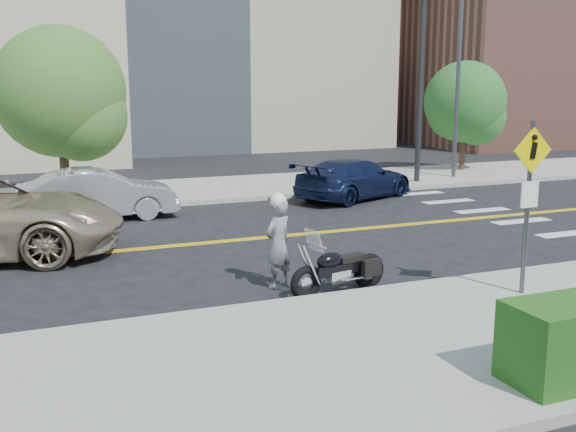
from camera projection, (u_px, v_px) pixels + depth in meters
The scene contains 13 objects.
ground_plane at pixel (196, 244), 15.98m from camera, with size 120.00×120.00×0.00m, color black.
sidewalk_near at pixel (336, 359), 9.16m from camera, with size 60.00×5.00×0.15m, color #9E9B91.
sidewalk_far at pixel (140, 193), 22.77m from camera, with size 60.00×5.00×0.15m, color #9E9B91.
building_right at pixel (514, 47), 42.62m from camera, with size 14.00×12.00×12.00m, color #8C5947.
lamp_post at pixel (458, 72), 25.53m from camera, with size 0.16×0.16×8.00m, color #4C4C51.
traffic_light at pixel (436, 56), 23.39m from camera, with size 0.28×4.50×7.00m.
pedestrian_sign at pixel (529, 191), 11.43m from camera, with size 0.78×0.08×3.00m.
motorcyclist at pixel (278, 241), 12.46m from camera, with size 0.73×0.64×1.79m.
motorcycle at pixel (339, 259), 12.24m from camera, with size 2.02×0.61×1.23m, color black, non-canonical shape.
parked_car_silver at pixel (98, 194), 18.74m from camera, with size 1.51×4.32×1.42m, color #B4B5BD.
parked_car_blue at pixel (354, 179), 22.05m from camera, with size 1.88×4.61×1.34m, color #151E41.
tree_far_a at pixel (60, 92), 20.63m from camera, with size 4.02×4.02×5.49m.
tree_far_b at pixel (465, 102), 27.95m from camera, with size 3.37×3.37×4.66m.
Camera 1 is at (-3.87, -15.21, 3.77)m, focal length 42.00 mm.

